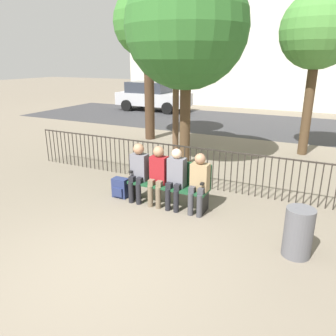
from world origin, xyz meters
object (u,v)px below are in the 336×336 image
Objects in this scene: tree_2 at (176,55)px; parked_car_0 at (152,96)px; tree_1 at (187,27)px; tree_3 at (148,24)px; park_bench at (170,181)px; backpack at (120,188)px; tree_0 at (318,32)px; seated_person_1 at (158,172)px; seated_person_3 at (199,180)px; trash_bin at (298,232)px; seated_person_0 at (138,169)px; seated_person_2 at (176,176)px.

tree_2 reaches higher than parked_car_0.
tree_1 is 3.47m from tree_3.
tree_3 is at bearing 122.80° from park_bench.
backpack is 0.08× the size of tree_3.
backpack is 0.10× the size of parked_car_0.
park_bench is at bearing -73.48° from tree_1.
tree_0 is 10.93m from parked_car_0.
parked_car_0 is at bearing 123.49° from tree_2.
seated_person_3 is at bearing -0.14° from seated_person_1.
tree_0 is at bearing 67.56° from park_bench.
seated_person_1 is 1.03× the size of seated_person_3.
park_bench is at bearing -59.93° from parked_car_0.
trash_bin is at bearing -18.61° from park_bench.
seated_person_0 is 0.46m from seated_person_1.
backpack is at bearing -177.86° from seated_person_1.
seated_person_2 reaches higher than backpack.
seated_person_0 reaches higher than seated_person_3.
seated_person_0 is 4.78m from tree_2.
seated_person_0 is 0.24× the size of tree_1.
seated_person_2 is at bearing -65.30° from tree_2.
seated_person_3 is 0.23× the size of tree_3.
tree_2 is at bearing 120.03° from seated_person_3.
tree_2 is at bearing 104.13° from seated_person_0.
seated_person_0 reaches higher than seated_person_2.
seated_person_3 is (0.48, -0.00, -0.01)m from seated_person_2.
seated_person_3 is 0.28× the size of parked_car_0.
tree_3 reaches higher than tree_1.
parked_car_0 is at bearing 145.01° from tree_0.
park_bench is 0.32× the size of tree_1.
parked_car_0 is at bearing 117.25° from seated_person_0.
seated_person_1 is 0.29× the size of parked_car_0.
trash_bin is at bearing -48.66° from tree_2.
backpack is (-1.30, -0.03, -0.47)m from seated_person_2.
parked_car_0 is (-6.72, 11.39, 0.16)m from seated_person_2.
park_bench is 1.15m from backpack.
backpack is 3.73m from trash_bin.
seated_person_1 is 2.86m from trash_bin.
tree_0 is 5.36m from tree_3.
tree_1 is (0.36, 2.67, 3.40)m from backpack.
tree_3 is at bearing -62.19° from parked_car_0.
tree_1 reaches higher than seated_person_1.
tree_3 is 6.75× the size of trash_bin.
seated_person_3 is at bearing 158.71° from trash_bin.
seated_person_3 reaches higher than park_bench.
tree_3 reaches higher than seated_person_3.
seated_person_0 is 6.67m from tree_0.
tree_3 reaches higher than seated_person_2.
seated_person_1 is 4.90m from tree_2.
park_bench is 0.42× the size of tree_2.
seated_person_2 is 2.48m from trash_bin.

